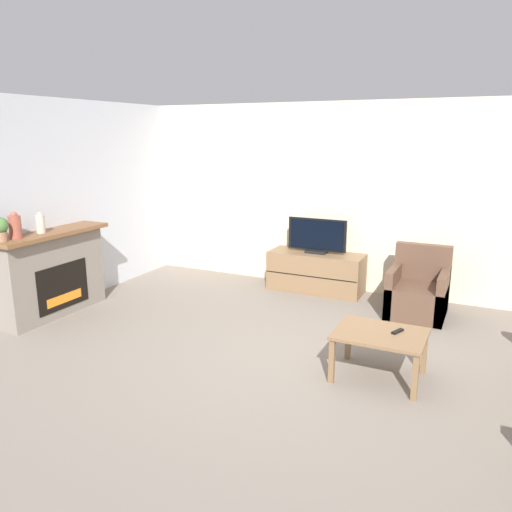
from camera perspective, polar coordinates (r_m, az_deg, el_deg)
The scene contains 12 objects.
ground_plane at distance 5.01m, azimuth 4.05°, elevation -13.00°, with size 24.00×24.00×0.00m, color slate.
wall_back at distance 7.27m, azimuth 12.70°, elevation 6.33°, with size 12.00×0.06×2.70m.
wall_left at distance 6.68m, azimuth -25.14°, elevation 4.72°, with size 0.06×12.00×2.70m.
fireplace at distance 6.79m, azimuth -22.26°, elevation -1.77°, with size 0.46×1.57×1.08m.
mantel_vase_left at distance 6.35m, azimuth -25.82°, elevation 3.10°, with size 0.14×0.14×0.31m.
mantel_vase_centre_left at distance 6.57m, azimuth -23.42°, elevation 3.44°, with size 0.10×0.10×0.25m.
potted_plant at distance 6.23m, azimuth -27.23°, elevation 2.86°, with size 0.18×0.18×0.28m.
tv_stand at distance 7.34m, azimuth 6.86°, elevation -1.83°, with size 1.37×0.52×0.57m.
tv at distance 7.22m, azimuth 6.97°, elevation 2.15°, with size 0.87×0.18×0.50m.
armchair at distance 6.68m, azimuth 18.02°, elevation -4.04°, with size 0.70×0.76×0.87m.
coffee_table at distance 4.86m, azimuth 13.98°, elevation -9.17°, with size 0.82×0.64×0.46m.
remote at distance 4.87m, azimuth 15.87°, elevation -8.28°, with size 0.10×0.15×0.02m.
Camera 1 is at (1.62, -4.16, 2.26)m, focal length 35.00 mm.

